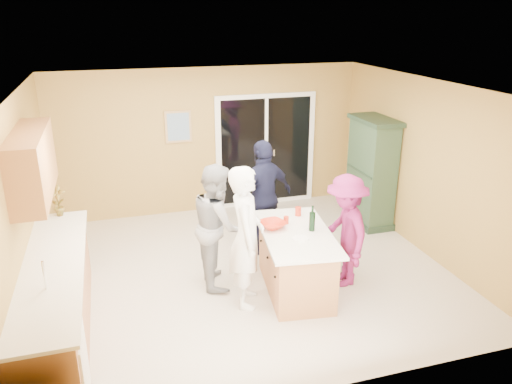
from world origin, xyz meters
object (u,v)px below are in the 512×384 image
object	(u,v)px
woman_grey	(218,225)
woman_white	(246,237)
woman_navy	(264,197)
woman_magenta	(346,231)
kitchen_island	(296,263)
green_hutch	(371,173)

from	to	relation	value
woman_grey	woman_white	bearing A→B (deg)	-154.80
woman_navy	woman_magenta	size ratio (longest dim) A/B	1.14
woman_white	woman_magenta	world-z (taller)	woman_white
kitchen_island	woman_white	bearing A→B (deg)	-164.12
green_hutch	woman_magenta	size ratio (longest dim) A/B	1.20
woman_grey	woman_magenta	size ratio (longest dim) A/B	1.09
woman_navy	woman_magenta	bearing A→B (deg)	97.44
green_hutch	woman_white	bearing A→B (deg)	-145.99
woman_magenta	woman_navy	bearing A→B (deg)	-144.40
woman_white	woman_grey	xyz separation A→B (m)	(-0.22, 0.60, -0.07)
woman_white	woman_navy	size ratio (longest dim) A/B	1.03
woman_navy	woman_white	bearing A→B (deg)	40.13
woman_white	woman_grey	bearing A→B (deg)	35.54
kitchen_island	woman_white	size ratio (longest dim) A/B	0.94
kitchen_island	woman_navy	xyz separation A→B (m)	(-0.05, 1.22, 0.48)
kitchen_island	woman_magenta	xyz separation A→B (m)	(0.69, -0.01, 0.37)
kitchen_island	woman_white	xyz separation A→B (m)	(-0.70, -0.10, 0.51)
woman_grey	woman_navy	bearing A→B (deg)	-45.81
green_hutch	woman_white	size ratio (longest dim) A/B	1.02
woman_white	woman_navy	bearing A→B (deg)	-11.01
woman_grey	woman_navy	distance (m)	1.13
kitchen_island	woman_grey	world-z (taller)	woman_grey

